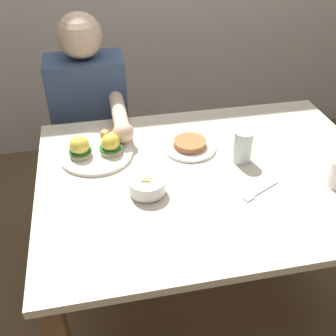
# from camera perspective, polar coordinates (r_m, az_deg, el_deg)

# --- Properties ---
(ground_plane) EXTENTS (6.00, 6.00, 0.00)m
(ground_plane) POSITION_cam_1_polar(r_m,az_deg,el_deg) (1.94, 4.75, -18.40)
(ground_plane) COLOR brown
(dining_table) EXTENTS (1.20, 0.90, 0.74)m
(dining_table) POSITION_cam_1_polar(r_m,az_deg,el_deg) (1.47, 5.95, -3.89)
(dining_table) COLOR beige
(dining_table) RESTS_ON ground_plane
(eggs_benedict_plate) EXTENTS (0.27, 0.27, 0.09)m
(eggs_benedict_plate) POSITION_cam_1_polar(r_m,az_deg,el_deg) (1.49, -10.20, 2.57)
(eggs_benedict_plate) COLOR white
(eggs_benedict_plate) RESTS_ON dining_table
(fruit_bowl) EXTENTS (0.12, 0.12, 0.06)m
(fruit_bowl) POSITION_cam_1_polar(r_m,az_deg,el_deg) (1.29, -2.98, -2.54)
(fruit_bowl) COLOR white
(fruit_bowl) RESTS_ON dining_table
(fork) EXTENTS (0.15, 0.09, 0.00)m
(fork) POSITION_cam_1_polar(r_m,az_deg,el_deg) (1.34, 12.81, -3.34)
(fork) COLOR silver
(fork) RESTS_ON dining_table
(water_glass_near) EXTENTS (0.07, 0.07, 0.12)m
(water_glass_near) POSITION_cam_1_polar(r_m,az_deg,el_deg) (1.45, 10.55, 2.83)
(water_glass_near) COLOR silver
(water_glass_near) RESTS_ON dining_table
(side_plate) EXTENTS (0.20, 0.20, 0.04)m
(side_plate) POSITION_cam_1_polar(r_m,az_deg,el_deg) (1.52, 3.10, 3.22)
(side_plate) COLOR white
(side_plate) RESTS_ON dining_table
(diner_person) EXTENTS (0.34, 0.54, 1.14)m
(diner_person) POSITION_cam_1_polar(r_m,az_deg,el_deg) (1.91, -10.81, 6.38)
(diner_person) COLOR #33333D
(diner_person) RESTS_ON ground_plane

